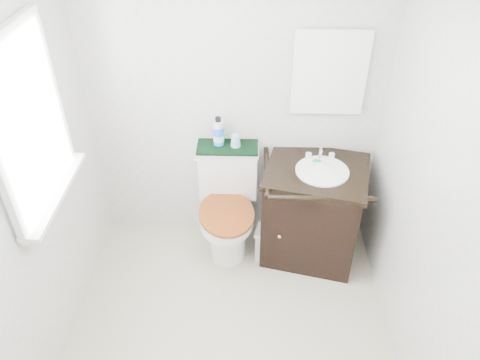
{
  "coord_description": "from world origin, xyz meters",
  "views": [
    {
      "loc": [
        0.13,
        -1.89,
        2.8
      ],
      "look_at": [
        0.05,
        0.75,
        0.83
      ],
      "focal_mm": 35.0,
      "sensor_mm": 36.0,
      "label": 1
    }
  ],
  "objects_px": {
    "toilet": "(228,208)",
    "cup": "(236,141)",
    "mouthwash_bottle": "(219,132)",
    "trash_bin": "(268,244)",
    "vanity": "(313,210)"
  },
  "relations": [
    {
      "from": "toilet",
      "to": "trash_bin",
      "type": "distance_m",
      "value": 0.43
    },
    {
      "from": "vanity",
      "to": "toilet",
      "type": "bearing_deg",
      "value": 174.82
    },
    {
      "from": "trash_bin",
      "to": "cup",
      "type": "height_order",
      "value": "cup"
    },
    {
      "from": "vanity",
      "to": "cup",
      "type": "relative_size",
      "value": 9.84
    },
    {
      "from": "toilet",
      "to": "mouthwash_bottle",
      "type": "height_order",
      "value": "mouthwash_bottle"
    },
    {
      "from": "toilet",
      "to": "cup",
      "type": "height_order",
      "value": "cup"
    },
    {
      "from": "vanity",
      "to": "mouthwash_bottle",
      "type": "relative_size",
      "value": 4.02
    },
    {
      "from": "toilet",
      "to": "vanity",
      "type": "distance_m",
      "value": 0.67
    },
    {
      "from": "vanity",
      "to": "cup",
      "type": "bearing_deg",
      "value": 162.43
    },
    {
      "from": "vanity",
      "to": "trash_bin",
      "type": "distance_m",
      "value": 0.45
    },
    {
      "from": "mouthwash_bottle",
      "to": "cup",
      "type": "relative_size",
      "value": 2.45
    },
    {
      "from": "cup",
      "to": "toilet",
      "type": "bearing_deg",
      "value": -114.92
    },
    {
      "from": "trash_bin",
      "to": "mouthwash_bottle",
      "type": "distance_m",
      "value": 0.98
    },
    {
      "from": "vanity",
      "to": "trash_bin",
      "type": "relative_size",
      "value": 3.07
    },
    {
      "from": "toilet",
      "to": "trash_bin",
      "type": "height_order",
      "value": "toilet"
    }
  ]
}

